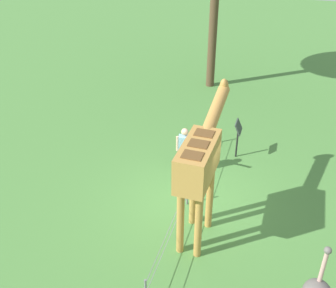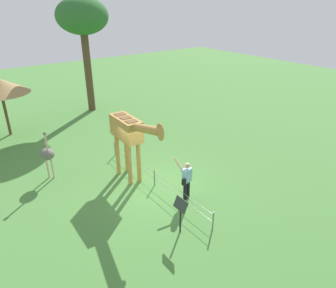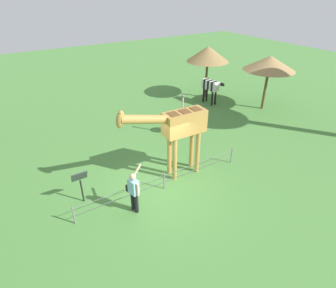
{
  "view_description": "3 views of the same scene",
  "coord_description": "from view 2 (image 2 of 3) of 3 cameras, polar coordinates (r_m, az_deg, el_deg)",
  "views": [
    {
      "loc": [
        -8.83,
        -1.95,
        7.44
      ],
      "look_at": [
        0.65,
        0.91,
        1.49
      ],
      "focal_mm": 43.46,
      "sensor_mm": 36.0,
      "label": 1
    },
    {
      "loc": [
        9.31,
        -6.1,
        7.2
      ],
      "look_at": [
        0.49,
        0.5,
        2.03
      ],
      "focal_mm": 33.2,
      "sensor_mm": 36.0,
      "label": 2
    },
    {
      "loc": [
        4.49,
        7.63,
        7.04
      ],
      "look_at": [
        -0.56,
        -0.48,
        1.54
      ],
      "focal_mm": 30.1,
      "sensor_mm": 36.0,
      "label": 3
    }
  ],
  "objects": [
    {
      "name": "ground_plane",
      "position": [
        13.26,
        -3.02,
        -7.8
      ],
      "size": [
        60.0,
        60.0,
        0.0
      ],
      "primitive_type": "plane",
      "color": "#4C843D"
    },
    {
      "name": "giraffe",
      "position": [
        12.77,
        -7.06,
        1.99
      ],
      "size": [
        3.65,
        0.76,
        3.42
      ],
      "color": "#BC8942",
      "rests_on": "ground_plane"
    },
    {
      "name": "visitor",
      "position": [
        12.08,
        3.42,
        -6.34
      ],
      "size": [
        0.65,
        0.57,
        1.7
      ],
      "color": "black",
      "rests_on": "ground_plane"
    },
    {
      "name": "ostrich",
      "position": [
        14.24,
        -21.25,
        -1.74
      ],
      "size": [
        0.7,
        0.56,
        2.25
      ],
      "color": "#CC9E93",
      "rests_on": "ground_plane"
    },
    {
      "name": "shade_hut_far",
      "position": [
        19.54,
        -28.53,
        9.33
      ],
      "size": [
        3.07,
        3.07,
        3.31
      ],
      "color": "brown",
      "rests_on": "ground_plane"
    },
    {
      "name": "tree_west",
      "position": [
        21.87,
        -15.44,
        21.31
      ],
      "size": [
        3.31,
        3.31,
        7.38
      ],
      "color": "brown",
      "rests_on": "ground_plane"
    },
    {
      "name": "info_sign",
      "position": [
        10.4,
        2.33,
        -11.83
      ],
      "size": [
        0.56,
        0.21,
        1.32
      ],
      "color": "black",
      "rests_on": "ground_plane"
    },
    {
      "name": "wire_fence",
      "position": [
        13.11,
        -2.52,
        -6.11
      ],
      "size": [
        7.05,
        0.05,
        0.75
      ],
      "color": "slate",
      "rests_on": "ground_plane"
    }
  ]
}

